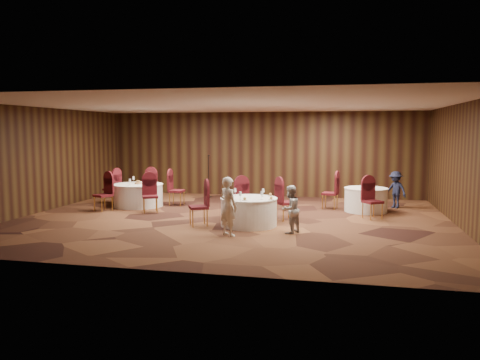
% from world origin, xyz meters
% --- Properties ---
extents(ground, '(12.00, 12.00, 0.00)m').
position_xyz_m(ground, '(0.00, 0.00, 0.00)').
color(ground, black).
rests_on(ground, ground).
extents(room_shell, '(12.00, 12.00, 12.00)m').
position_xyz_m(room_shell, '(0.00, 0.00, 1.96)').
color(room_shell, silver).
rests_on(room_shell, ground).
extents(table_main, '(1.49, 1.49, 0.74)m').
position_xyz_m(table_main, '(0.65, -0.75, 0.38)').
color(table_main, silver).
rests_on(table_main, ground).
extents(table_left, '(1.63, 1.63, 0.74)m').
position_xyz_m(table_left, '(-3.56, 1.59, 0.38)').
color(table_left, silver).
rests_on(table_left, ground).
extents(table_right, '(1.31, 1.31, 0.74)m').
position_xyz_m(table_right, '(3.74, 2.13, 0.38)').
color(table_right, silver).
rests_on(table_right, ground).
extents(chairs_main, '(2.87, 2.16, 1.00)m').
position_xyz_m(chairs_main, '(0.32, -0.12, 0.50)').
color(chairs_main, '#3A0B11').
rests_on(chairs_main, ground).
extents(chairs_left, '(2.91, 2.97, 1.00)m').
position_xyz_m(chairs_left, '(-3.51, 1.60, 0.50)').
color(chairs_left, '#3A0B11').
rests_on(chairs_left, ground).
extents(chairs_right, '(1.90, 2.18, 1.00)m').
position_xyz_m(chairs_right, '(3.26, 1.71, 0.50)').
color(chairs_right, '#3A0B11').
rests_on(chairs_right, ground).
extents(tabletop_main, '(1.17, 1.07, 0.22)m').
position_xyz_m(tabletop_main, '(0.85, -0.82, 0.84)').
color(tabletop_main, silver).
rests_on(tabletop_main, table_main).
extents(tabletop_left, '(0.79, 0.82, 0.22)m').
position_xyz_m(tabletop_left, '(-3.55, 1.59, 0.82)').
color(tabletop_left, silver).
rests_on(tabletop_left, table_left).
extents(tabletop_right, '(0.08, 0.08, 0.22)m').
position_xyz_m(tabletop_right, '(3.94, 1.84, 0.90)').
color(tabletop_right, silver).
rests_on(tabletop_right, table_right).
extents(mic_stand, '(0.24, 0.24, 1.58)m').
position_xyz_m(mic_stand, '(-1.91, 4.19, 0.46)').
color(mic_stand, black).
rests_on(mic_stand, ground).
extents(woman_a, '(0.61, 0.57, 1.41)m').
position_xyz_m(woman_a, '(0.41, -2.02, 0.70)').
color(woman_a, silver).
rests_on(woman_a, ground).
extents(woman_b, '(0.67, 0.72, 1.17)m').
position_xyz_m(woman_b, '(1.81, -1.43, 0.59)').
color(woman_b, '#AEAEB3').
rests_on(woman_b, ground).
extents(man_c, '(0.87, 0.83, 1.19)m').
position_xyz_m(man_c, '(4.71, 3.05, 0.60)').
color(man_c, black).
rests_on(man_c, ground).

